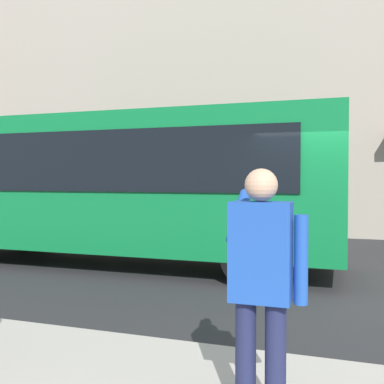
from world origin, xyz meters
name	(u,v)px	position (x,y,z in m)	size (l,w,h in m)	color
ground_plane	(336,287)	(0.00, 0.00, 0.00)	(60.00, 60.00, 0.00)	#2B2B2D
building_facade_far	(342,40)	(-0.02, -6.80, 5.99)	(28.00, 1.55, 12.00)	#A89E8E
red_bus	(118,183)	(4.35, -0.65, 1.68)	(9.05, 2.54, 3.08)	#0F7238
pedestrian_photographer	(262,275)	(0.42, 4.76, 1.14)	(0.53, 0.52, 1.70)	#1E2347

